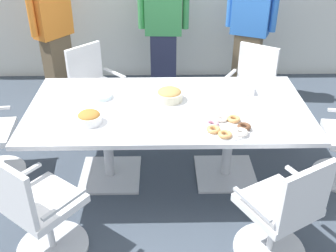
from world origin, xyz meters
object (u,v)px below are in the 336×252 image
at_px(office_chair_3, 39,212).
at_px(person_standing_2, 250,28).
at_px(office_chair_0, 250,93).
at_px(plate_stack, 102,96).
at_px(office_chair_1, 96,92).
at_px(person_standing_0, 53,29).
at_px(snack_bowl_cookies, 169,94).
at_px(napkin_pile, 242,88).
at_px(person_standing_1, 163,27).
at_px(donut_platter, 227,127).
at_px(office_chair_4, 281,215).
at_px(snack_bowl_pretzels, 89,117).
at_px(conference_table, 168,119).

bearing_deg(office_chair_3, person_standing_2, 91.03).
xyz_separation_m(office_chair_0, plate_stack, (-1.51, -0.76, 0.36)).
height_order(office_chair_1, person_standing_0, person_standing_0).
xyz_separation_m(office_chair_0, office_chair_1, (-1.71, 0.05, 0.00)).
bearing_deg(snack_bowl_cookies, plate_stack, 175.28).
relative_size(office_chair_3, napkin_pile, 4.62).
relative_size(person_standing_2, snack_bowl_cookies, 7.38).
relative_size(person_standing_1, donut_platter, 4.89).
height_order(office_chair_4, snack_bowl_cookies, office_chair_4).
height_order(person_standing_0, snack_bowl_pretzels, person_standing_0).
relative_size(conference_table, snack_bowl_cookies, 10.21).
relative_size(conference_table, snack_bowl_pretzels, 12.06).
height_order(office_chair_1, person_standing_1, person_standing_1).
height_order(person_standing_0, plate_stack, person_standing_0).
xyz_separation_m(person_standing_1, person_standing_2, (1.05, -0.04, 0.00)).
bearing_deg(office_chair_1, office_chair_0, 133.65).
bearing_deg(person_standing_2, person_standing_1, 22.27).
bearing_deg(person_standing_0, donut_platter, 78.97).
distance_m(office_chair_1, snack_bowl_pretzels, 1.31).
relative_size(office_chair_1, office_chair_3, 1.00).
relative_size(office_chair_0, person_standing_0, 0.52).
bearing_deg(office_chair_1, donut_platter, 87.70).
bearing_deg(person_standing_2, person_standing_0, 26.17).
relative_size(office_chair_3, person_standing_0, 0.52).
relative_size(office_chair_1, person_standing_0, 0.52).
bearing_deg(snack_bowl_cookies, office_chair_4, -55.18).
bearing_deg(donut_platter, office_chair_1, 132.51).
height_order(plate_stack, napkin_pile, napkin_pile).
bearing_deg(office_chair_0, office_chair_4, 117.66).
relative_size(person_standing_1, plate_stack, 9.44).
bearing_deg(napkin_pile, conference_table, -157.95).
height_order(person_standing_1, napkin_pile, person_standing_1).
xyz_separation_m(office_chair_0, office_chair_4, (-0.15, -1.91, 0.00)).
bearing_deg(office_chair_4, person_standing_2, 55.57).
bearing_deg(plate_stack, person_standing_0, 116.97).
xyz_separation_m(person_standing_2, plate_stack, (-1.61, -1.53, -0.14)).
relative_size(snack_bowl_pretzels, napkin_pile, 1.01).
xyz_separation_m(person_standing_2, napkin_pile, (-0.34, -1.42, -0.12)).
xyz_separation_m(person_standing_0, person_standing_1, (1.31, 0.11, -0.02)).
relative_size(office_chair_4, snack_bowl_cookies, 3.87).
relative_size(person_standing_0, snack_bowl_cookies, 7.49).
bearing_deg(snack_bowl_cookies, office_chair_0, 41.69).
distance_m(conference_table, person_standing_2, 2.00).
bearing_deg(person_standing_2, snack_bowl_cookies, 81.80).
xyz_separation_m(conference_table, napkin_pile, (0.68, 0.28, 0.16)).
bearing_deg(snack_bowl_pretzels, plate_stack, 84.16).
bearing_deg(office_chair_0, person_standing_2, -65.16).
distance_m(snack_bowl_pretzels, napkin_pile, 1.43).
xyz_separation_m(snack_bowl_cookies, donut_platter, (0.44, -0.50, -0.03)).
distance_m(office_chair_0, office_chair_4, 1.91).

